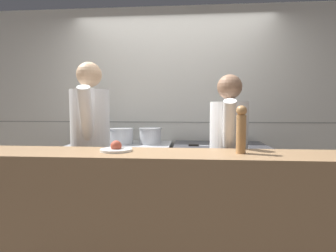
{
  "coord_description": "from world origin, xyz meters",
  "views": [
    {
      "loc": [
        0.2,
        -2.06,
        1.35
      ],
      "look_at": [
        -0.02,
        0.6,
        1.15
      ],
      "focal_mm": 28.0,
      "sensor_mm": 36.0,
      "label": 1
    }
  ],
  "objects_px": {
    "chef_head_cook": "(91,146)",
    "chef_sous": "(228,157)",
    "mixing_bowl_steel": "(232,139)",
    "chefs_knife": "(203,146)",
    "braising_pot": "(150,135)",
    "pepper_mill": "(241,128)",
    "sauce_pot": "(122,135)",
    "oven_range": "(121,182)",
    "plated_dish_main": "(116,148)",
    "stock_pot": "(91,136)"
  },
  "relations": [
    {
      "from": "sauce_pot",
      "to": "braising_pot",
      "type": "height_order",
      "value": "braising_pot"
    },
    {
      "from": "pepper_mill",
      "to": "chefs_knife",
      "type": "bearing_deg",
      "value": 102.03
    },
    {
      "from": "chef_sous",
      "to": "pepper_mill",
      "type": "bearing_deg",
      "value": -80.68
    },
    {
      "from": "chef_sous",
      "to": "mixing_bowl_steel",
      "type": "bearing_deg",
      "value": 86.43
    },
    {
      "from": "chefs_knife",
      "to": "chef_sous",
      "type": "relative_size",
      "value": 0.24
    },
    {
      "from": "plated_dish_main",
      "to": "pepper_mill",
      "type": "xyz_separation_m",
      "value": [
        0.9,
        -0.02,
        0.16
      ]
    },
    {
      "from": "mixing_bowl_steel",
      "to": "plated_dish_main",
      "type": "bearing_deg",
      "value": -131.18
    },
    {
      "from": "plated_dish_main",
      "to": "pepper_mill",
      "type": "height_order",
      "value": "pepper_mill"
    },
    {
      "from": "braising_pot",
      "to": "chefs_knife",
      "type": "xyz_separation_m",
      "value": [
        0.6,
        -0.18,
        -0.09
      ]
    },
    {
      "from": "pepper_mill",
      "to": "chef_sous",
      "type": "distance_m",
      "value": 0.55
    },
    {
      "from": "stock_pot",
      "to": "chefs_knife",
      "type": "bearing_deg",
      "value": -5.14
    },
    {
      "from": "mixing_bowl_steel",
      "to": "chefs_knife",
      "type": "height_order",
      "value": "mixing_bowl_steel"
    },
    {
      "from": "sauce_pot",
      "to": "chef_sous",
      "type": "xyz_separation_m",
      "value": [
        1.14,
        -0.68,
        -0.11
      ]
    },
    {
      "from": "sauce_pot",
      "to": "chef_sous",
      "type": "bearing_deg",
      "value": -30.78
    },
    {
      "from": "oven_range",
      "to": "sauce_pot",
      "type": "bearing_deg",
      "value": 65.06
    },
    {
      "from": "oven_range",
      "to": "chef_head_cook",
      "type": "height_order",
      "value": "chef_head_cook"
    },
    {
      "from": "plated_dish_main",
      "to": "pepper_mill",
      "type": "bearing_deg",
      "value": -1.08
    },
    {
      "from": "mixing_bowl_steel",
      "to": "chef_head_cook",
      "type": "bearing_deg",
      "value": -155.32
    },
    {
      "from": "stock_pot",
      "to": "plated_dish_main",
      "type": "distance_m",
      "value": 1.25
    },
    {
      "from": "plated_dish_main",
      "to": "stock_pot",
      "type": "bearing_deg",
      "value": 119.25
    },
    {
      "from": "oven_range",
      "to": "sauce_pot",
      "type": "relative_size",
      "value": 4.1
    },
    {
      "from": "stock_pot",
      "to": "braising_pot",
      "type": "distance_m",
      "value": 0.69
    },
    {
      "from": "oven_range",
      "to": "chefs_knife",
      "type": "height_order",
      "value": "chefs_knife"
    },
    {
      "from": "oven_range",
      "to": "mixing_bowl_steel",
      "type": "distance_m",
      "value": 1.39
    },
    {
      "from": "chefs_knife",
      "to": "pepper_mill",
      "type": "bearing_deg",
      "value": -77.97
    },
    {
      "from": "stock_pot",
      "to": "mixing_bowl_steel",
      "type": "relative_size",
      "value": 0.81
    },
    {
      "from": "sauce_pot",
      "to": "mixing_bowl_steel",
      "type": "height_order",
      "value": "sauce_pot"
    },
    {
      "from": "sauce_pot",
      "to": "plated_dish_main",
      "type": "bearing_deg",
      "value": -77.28
    },
    {
      "from": "oven_range",
      "to": "mixing_bowl_steel",
      "type": "xyz_separation_m",
      "value": [
        1.29,
        0.07,
        0.52
      ]
    },
    {
      "from": "sauce_pot",
      "to": "chef_sous",
      "type": "height_order",
      "value": "chef_sous"
    },
    {
      "from": "plated_dish_main",
      "to": "chef_head_cook",
      "type": "relative_size",
      "value": 0.13
    },
    {
      "from": "chef_sous",
      "to": "chefs_knife",
      "type": "bearing_deg",
      "value": 118.32
    },
    {
      "from": "oven_range",
      "to": "chef_sous",
      "type": "relative_size",
      "value": 0.72
    },
    {
      "from": "stock_pot",
      "to": "pepper_mill",
      "type": "bearing_deg",
      "value": -36.26
    },
    {
      "from": "chefs_knife",
      "to": "plated_dish_main",
      "type": "xyz_separation_m",
      "value": [
        -0.69,
        -0.97,
        0.11
      ]
    },
    {
      "from": "chef_head_cook",
      "to": "mixing_bowl_steel",
      "type": "bearing_deg",
      "value": 11.4
    },
    {
      "from": "sauce_pot",
      "to": "plated_dish_main",
      "type": "relative_size",
      "value": 1.23
    },
    {
      "from": "oven_range",
      "to": "pepper_mill",
      "type": "bearing_deg",
      "value": -43.88
    },
    {
      "from": "sauce_pot",
      "to": "mixing_bowl_steel",
      "type": "xyz_separation_m",
      "value": [
        1.28,
        0.04,
        -0.04
      ]
    },
    {
      "from": "oven_range",
      "to": "pepper_mill",
      "type": "height_order",
      "value": "pepper_mill"
    },
    {
      "from": "braising_pot",
      "to": "pepper_mill",
      "type": "relative_size",
      "value": 0.8
    },
    {
      "from": "mixing_bowl_steel",
      "to": "chef_head_cook",
      "type": "distance_m",
      "value": 1.56
    },
    {
      "from": "braising_pot",
      "to": "plated_dish_main",
      "type": "height_order",
      "value": "braising_pot"
    },
    {
      "from": "pepper_mill",
      "to": "sauce_pot",
      "type": "bearing_deg",
      "value": 135.11
    },
    {
      "from": "stock_pot",
      "to": "chefs_knife",
      "type": "height_order",
      "value": "stock_pot"
    },
    {
      "from": "chef_head_cook",
      "to": "chef_sous",
      "type": "distance_m",
      "value": 1.28
    },
    {
      "from": "stock_pot",
      "to": "oven_range",
      "type": "bearing_deg",
      "value": 2.6
    },
    {
      "from": "oven_range",
      "to": "chefs_knife",
      "type": "bearing_deg",
      "value": -7.88
    },
    {
      "from": "sauce_pot",
      "to": "pepper_mill",
      "type": "bearing_deg",
      "value": -44.89
    },
    {
      "from": "oven_range",
      "to": "chef_sous",
      "type": "height_order",
      "value": "chef_sous"
    }
  ]
}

